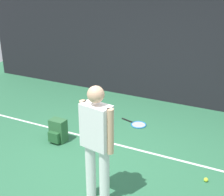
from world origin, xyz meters
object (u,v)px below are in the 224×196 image
Objects in this scene: tennis_racket at (137,124)px; backpack at (58,131)px; tennis_player at (97,139)px; tennis_ball_near_player at (206,180)px.

backpack is (-1.09, -1.28, 0.20)m from tennis_racket.
tennis_player reaches higher than tennis_racket.
tennis_racket is 1.45× the size of backpack.
tennis_ball_near_player is (1.30, 1.07, -0.93)m from tennis_player.
backpack reaches higher than tennis_racket.
tennis_player is 25.76× the size of tennis_ball_near_player.
tennis_player is 1.92m from tennis_ball_near_player.
tennis_player is at bearing -35.48° from backpack.
tennis_player is 1.96m from backpack.
tennis_ball_near_player is (1.65, -1.30, 0.02)m from tennis_racket.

